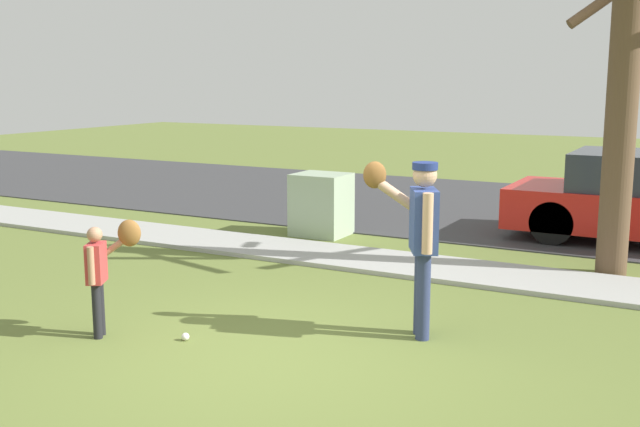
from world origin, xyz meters
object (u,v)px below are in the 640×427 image
Objects in this scene: baseball at (185,337)px; person_child at (105,263)px; street_tree_near at (624,70)px; utility_cabinet at (321,204)px; person_adult at (419,229)px.

person_child is at bearing -163.04° from baseball.
person_child is 6.37m from street_tree_near.
utility_cabinet is at bearing 174.11° from street_tree_near.
person_adult is 22.49× the size of baseball.
person_adult reaches higher than baseball.
utility_cabinet is at bearing 66.55° from person_child.
street_tree_near is (3.16, 4.46, 2.48)m from baseball.
utility_cabinet is (-1.18, 4.91, 0.44)m from baseball.
baseball is at bearing 3.51° from person_adult.
utility_cabinet reaches higher than baseball.
street_tree_near is (4.34, -0.45, 2.04)m from utility_cabinet.
person_adult is 1.51× the size of person_child.
street_tree_near is at bearing 21.95° from person_child.
person_adult is at bearing 31.75° from baseball.
baseball is 0.08× the size of utility_cabinet.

